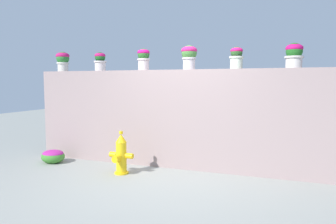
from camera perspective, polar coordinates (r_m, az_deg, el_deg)
The scene contains 10 objects.
ground_plane at distance 5.06m, azimuth -0.81°, elevation -12.98°, with size 24.00×24.00×0.00m, color gray.
stone_wall at distance 5.91m, azimuth 3.19°, elevation -1.29°, with size 6.22×0.36×1.82m, color gray.
potted_plant_0 at distance 7.21m, azimuth -18.35°, elevation 8.91°, with size 0.28×0.28×0.42m.
potted_plant_1 at distance 6.68m, azimuth -12.07°, elevation 9.02°, with size 0.25×0.25×0.38m.
potted_plant_2 at distance 6.24m, azimuth -4.40°, elevation 9.71°, with size 0.25×0.25×0.42m.
potted_plant_3 at distance 5.88m, azimuth 3.81°, elevation 10.18°, with size 0.29×0.29×0.44m.
potted_plant_4 at distance 5.67m, azimuth 12.19°, elevation 9.70°, with size 0.25×0.25×0.38m.
potted_plant_5 at distance 5.60m, azimuth 21.69°, elevation 9.67°, with size 0.30×0.30×0.40m.
fire_hydrant at distance 5.63m, azimuth -8.43°, elevation -7.64°, with size 0.45×0.36×0.75m.
flower_bush_left at distance 6.77m, azimuth -19.92°, elevation -7.39°, with size 0.47×0.42×0.27m.
Camera 1 is at (1.76, -4.47, 1.59)m, focal length 33.99 mm.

